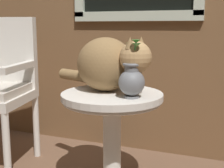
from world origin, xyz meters
TOP-DOWN VIEW (x-y plane):
  - wicker_side_table at (0.20, 0.13)m, footprint 0.56×0.56m
  - cat at (0.16, 0.17)m, footprint 0.65×0.40m
  - pewter_vase_with_ivy at (0.33, 0.05)m, footprint 0.14×0.14m

SIDE VIEW (x-z plane):
  - wicker_side_table at x=0.20m, z-range 0.11..0.68m
  - pewter_vase_with_ivy at x=0.33m, z-range 0.52..0.82m
  - cat at x=0.16m, z-range 0.57..0.88m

